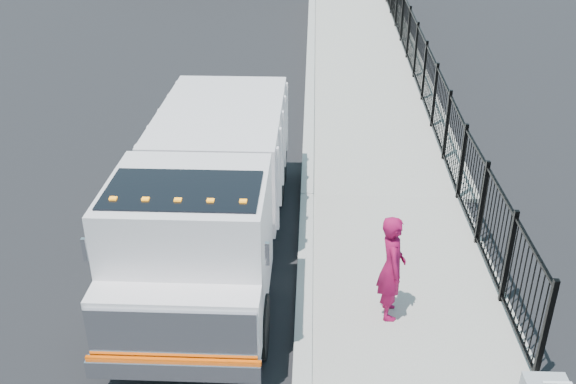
{
  "coord_description": "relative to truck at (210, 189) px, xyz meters",
  "views": [
    {
      "loc": [
        0.07,
        -9.54,
        7.18
      ],
      "look_at": [
        -0.38,
        2.0,
        1.21
      ],
      "focal_mm": 40.0,
      "sensor_mm": 36.0,
      "label": 1
    }
  ],
  "objects": [
    {
      "name": "iron_fence",
      "position": [
        5.41,
        10.62,
        -0.66
      ],
      "size": [
        0.1,
        28.0,
        1.8
      ],
      "primitive_type": "cube",
      "color": "black",
      "rests_on": "ground"
    },
    {
      "name": "ground",
      "position": [
        1.86,
        -1.38,
        -1.56
      ],
      "size": [
        120.0,
        120.0,
        0.0
      ],
      "primitive_type": "plane",
      "color": "black",
      "rests_on": "ground"
    },
    {
      "name": "curb",
      "position": [
        1.86,
        -3.38,
        -1.48
      ],
      "size": [
        0.3,
        12.0,
        0.16
      ],
      "primitive_type": "cube",
      "color": "#ADAAA3",
      "rests_on": "ground"
    },
    {
      "name": "truck",
      "position": [
        0.0,
        0.0,
        0.0
      ],
      "size": [
        2.74,
        8.13,
        2.78
      ],
      "rotation": [
        0.0,
        0.0,
        -0.0
      ],
      "color": "black",
      "rests_on": "ground"
    },
    {
      "name": "ramp",
      "position": [
        3.98,
        14.62,
        -1.56
      ],
      "size": [
        3.95,
        24.06,
        3.19
      ],
      "primitive_type": "cube",
      "rotation": [
        0.06,
        0.0,
        0.0
      ],
      "color": "#9E998E",
      "rests_on": "ground"
    },
    {
      "name": "sidewalk",
      "position": [
        3.78,
        -3.38,
        -1.5
      ],
      "size": [
        3.55,
        12.0,
        0.12
      ],
      "primitive_type": "cube",
      "color": "#9E998E",
      "rests_on": "ground"
    },
    {
      "name": "worker",
      "position": [
        3.33,
        -1.83,
        -0.48
      ],
      "size": [
        0.48,
        0.71,
        1.93
      ],
      "primitive_type": "imported",
      "rotation": [
        0.0,
        0.0,
        1.59
      ],
      "color": "maroon",
      "rests_on": "sidewalk"
    }
  ]
}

